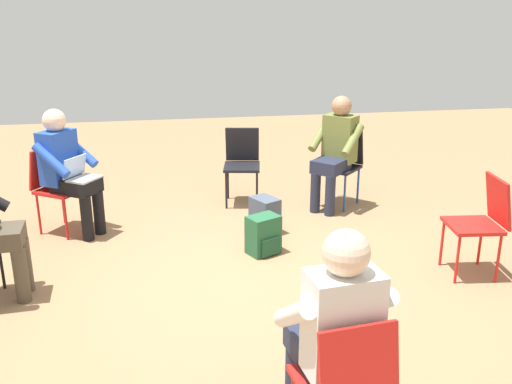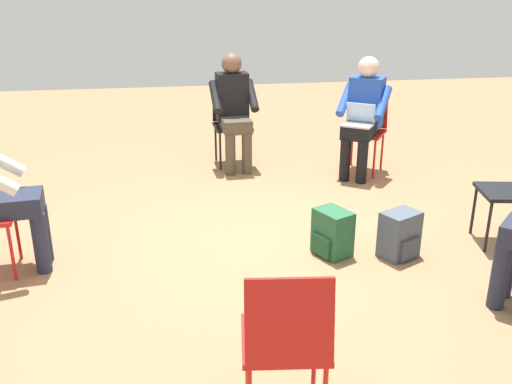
# 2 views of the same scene
# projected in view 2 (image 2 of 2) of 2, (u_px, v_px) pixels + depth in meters

# --- Properties ---
(ground_plane) EXTENTS (14.00, 14.00, 0.00)m
(ground_plane) POSITION_uv_depth(u_px,v_px,m) (268.00, 243.00, 4.58)
(ground_plane) COLOR #99704C
(chair_northwest) EXTENTS (0.58, 0.57, 0.85)m
(chair_northwest) POSITION_uv_depth(u_px,v_px,m) (366.00, 126.00, 6.13)
(chair_northwest) COLOR red
(chair_northwest) RESTS_ON ground
(chair_west) EXTENTS (0.46, 0.42, 0.85)m
(chair_west) POSITION_uv_depth(u_px,v_px,m) (231.00, 120.00, 6.39)
(chair_west) COLOR black
(chair_west) RESTS_ON ground
(chair_east) EXTENTS (0.48, 0.44, 0.85)m
(chair_east) POSITION_uv_depth(u_px,v_px,m) (286.00, 338.00, 2.56)
(chair_east) COLOR red
(chair_east) RESTS_ON ground
(person_with_laptop) EXTENTS (0.64, 0.63, 1.24)m
(person_with_laptop) POSITION_uv_depth(u_px,v_px,m) (363.00, 111.00, 5.92)
(person_with_laptop) COLOR black
(person_with_laptop) RESTS_ON ground
(person_in_black) EXTENTS (0.54, 0.51, 1.24)m
(person_in_black) POSITION_uv_depth(u_px,v_px,m) (234.00, 105.00, 6.16)
(person_in_black) COLOR #4C4233
(person_in_black) RESTS_ON ground
(backpack_near_laptop_user) EXTENTS (0.34, 0.31, 0.36)m
(backpack_near_laptop_user) POSITION_uv_depth(u_px,v_px,m) (332.00, 235.00, 4.35)
(backpack_near_laptop_user) COLOR #235B38
(backpack_near_laptop_user) RESTS_ON ground
(backpack_by_empty_chair) EXTENTS (0.31, 0.34, 0.36)m
(backpack_by_empty_chair) POSITION_uv_depth(u_px,v_px,m) (399.00, 237.00, 4.32)
(backpack_by_empty_chair) COLOR #475160
(backpack_by_empty_chair) RESTS_ON ground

